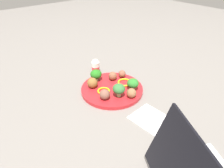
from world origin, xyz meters
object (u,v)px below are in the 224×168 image
(napkin, at_px, (154,121))
(fork, at_px, (159,119))
(broccoli_floret_mid_right, at_px, (96,74))
(yogurt_bottle, at_px, (96,67))
(pepper_ring_front_left, at_px, (103,90))
(pepper_ring_back_right, at_px, (125,82))
(meatball_front_left, at_px, (113,76))
(meatball_mid_left, at_px, (131,93))
(broccoli_floret_front_left, at_px, (119,89))
(broccoli_floret_far_rim, at_px, (133,83))
(meatball_front_right, at_px, (92,83))
(meatball_mid_right, at_px, (122,74))
(meatball_far_rim, at_px, (105,94))
(plate, at_px, (112,89))
(knife, at_px, (153,123))

(napkin, distance_m, fork, 0.02)
(broccoli_floret_mid_right, height_order, yogurt_bottle, yogurt_bottle)
(pepper_ring_front_left, bearing_deg, pepper_ring_back_right, 84.00)
(fork, height_order, yogurt_bottle, yogurt_bottle)
(yogurt_bottle, bearing_deg, meatball_front_left, 3.61)
(meatball_mid_left, height_order, pepper_ring_back_right, meatball_mid_left)
(pepper_ring_back_right, bearing_deg, broccoli_floret_front_left, -55.94)
(broccoli_floret_far_rim, xyz_separation_m, meatball_front_left, (-0.12, -0.01, -0.01))
(meatball_mid_left, xyz_separation_m, pepper_ring_back_right, (-0.10, 0.05, -0.02))
(broccoli_floret_far_rim, relative_size, meatball_front_right, 1.14)
(meatball_mid_right, distance_m, fork, 0.32)
(meatball_front_left, bearing_deg, broccoli_floret_front_left, -29.21)
(broccoli_floret_mid_right, xyz_separation_m, fork, (0.36, 0.03, -0.04))
(meatball_far_rim, bearing_deg, pepper_ring_back_right, 104.04)
(meatball_far_rim, distance_m, meatball_mid_right, 0.20)
(napkin, bearing_deg, pepper_ring_back_right, 162.76)
(broccoli_floret_front_left, bearing_deg, meatball_mid_right, 133.03)
(meatball_front_right, bearing_deg, broccoli_floret_front_left, 19.25)
(broccoli_floret_mid_right, relative_size, yogurt_bottle, 0.76)
(plate, bearing_deg, broccoli_floret_far_rim, 41.74)
(pepper_ring_back_right, xyz_separation_m, fork, (0.26, -0.06, -0.01))
(broccoli_floret_far_rim, xyz_separation_m, yogurt_bottle, (-0.25, -0.02, -0.01))
(broccoli_floret_front_left, height_order, napkin, broccoli_floret_front_left)
(plate, relative_size, napkin, 1.65)
(meatball_far_rim, relative_size, fork, 0.37)
(broccoli_floret_far_rim, bearing_deg, fork, -14.33)
(yogurt_bottle, bearing_deg, knife, -8.06)
(broccoli_floret_front_left, relative_size, pepper_ring_front_left, 1.08)
(broccoli_floret_front_left, bearing_deg, pepper_ring_back_right, 124.06)
(pepper_ring_front_left, distance_m, yogurt_bottle, 0.20)
(meatball_far_rim, xyz_separation_m, meatball_mid_right, (-0.09, 0.17, -0.00))
(meatball_front_right, distance_m, meatball_far_rim, 0.10)
(meatball_far_rim, distance_m, yogurt_bottle, 0.25)
(meatball_mid_right, bearing_deg, meatball_front_left, -101.76)
(broccoli_floret_front_left, relative_size, pepper_ring_back_right, 0.92)
(broccoli_floret_mid_right, height_order, meatball_mid_left, broccoli_floret_mid_right)
(broccoli_floret_front_left, height_order, fork, broccoli_floret_front_left)
(meatball_front_right, xyz_separation_m, knife, (0.32, 0.04, -0.03))
(broccoli_floret_mid_right, distance_m, knife, 0.37)
(napkin, relative_size, knife, 1.17)
(meatball_mid_left, xyz_separation_m, meatball_mid_right, (-0.15, 0.08, -0.00))
(meatball_mid_right, bearing_deg, meatball_far_rim, -63.74)
(meatball_front_left, xyz_separation_m, fork, (0.32, -0.04, -0.03))
(meatball_mid_left, distance_m, pepper_ring_front_left, 0.13)
(meatball_far_rim, relative_size, meatball_mid_left, 1.08)
(meatball_far_rim, bearing_deg, fork, 21.95)
(pepper_ring_front_left, xyz_separation_m, knife, (0.27, 0.02, -0.01))
(pepper_ring_front_left, relative_size, knife, 0.38)
(meatball_mid_left, xyz_separation_m, napkin, (0.15, -0.02, -0.03))
(plate, relative_size, pepper_ring_front_left, 5.02)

